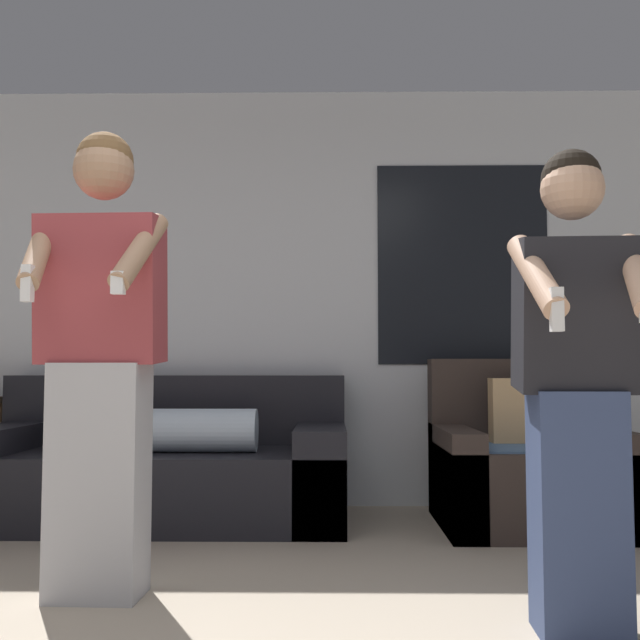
# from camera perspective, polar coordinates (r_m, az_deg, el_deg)

# --- Properties ---
(wall_back) EXTENTS (6.51, 0.07, 2.70)m
(wall_back) POSITION_cam_1_polar(r_m,az_deg,el_deg) (4.90, -3.44, 1.90)
(wall_back) COLOR silver
(wall_back) RESTS_ON ground_plane
(couch) EXTENTS (2.09, 0.96, 0.83)m
(couch) POSITION_cam_1_polar(r_m,az_deg,el_deg) (4.49, -11.79, -11.06)
(couch) COLOR black
(couch) RESTS_ON ground_plane
(armchair) EXTENTS (0.97, 0.92, 0.93)m
(armchair) POSITION_cam_1_polar(r_m,az_deg,el_deg) (4.40, 15.32, -10.91)
(armchair) COLOR #332823
(armchair) RESTS_ON ground_plane
(person_left) EXTENTS (0.52, 0.48, 1.80)m
(person_left) POSITION_cam_1_polar(r_m,az_deg,el_deg) (3.01, -16.38, -2.64)
(person_left) COLOR #B2B2B7
(person_left) RESTS_ON ground_plane
(person_right) EXTENTS (0.44, 0.49, 1.60)m
(person_right) POSITION_cam_1_polar(r_m,az_deg,el_deg) (2.62, 18.93, -4.56)
(person_right) COLOR #384770
(person_right) RESTS_ON ground_plane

